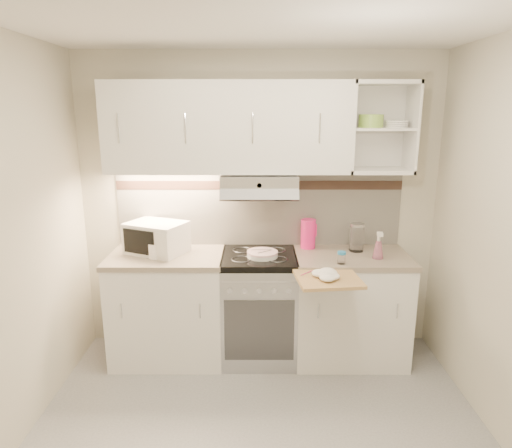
# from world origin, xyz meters

# --- Properties ---
(ground) EXTENTS (3.00, 3.00, 0.00)m
(ground) POSITION_xyz_m (0.00, 0.00, 0.00)
(ground) COLOR #939396
(ground) RESTS_ON ground
(room_shell) EXTENTS (3.04, 2.84, 2.52)m
(room_shell) POSITION_xyz_m (0.00, 0.37, 1.63)
(room_shell) COLOR beige
(room_shell) RESTS_ON ground
(base_cabinet_left) EXTENTS (0.90, 0.60, 0.86)m
(base_cabinet_left) POSITION_xyz_m (-0.75, 1.10, 0.43)
(base_cabinet_left) COLOR white
(base_cabinet_left) RESTS_ON ground
(worktop_left) EXTENTS (0.92, 0.62, 0.04)m
(worktop_left) POSITION_xyz_m (-0.75, 1.10, 0.88)
(worktop_left) COLOR gray
(worktop_left) RESTS_ON base_cabinet_left
(base_cabinet_right) EXTENTS (0.90, 0.60, 0.86)m
(base_cabinet_right) POSITION_xyz_m (0.75, 1.10, 0.43)
(base_cabinet_right) COLOR white
(base_cabinet_right) RESTS_ON ground
(worktop_right) EXTENTS (0.92, 0.62, 0.04)m
(worktop_right) POSITION_xyz_m (0.75, 1.10, 0.88)
(worktop_right) COLOR gray
(worktop_right) RESTS_ON base_cabinet_right
(electric_range) EXTENTS (0.60, 0.60, 0.90)m
(electric_range) POSITION_xyz_m (0.00, 1.10, 0.45)
(electric_range) COLOR #B7B7BC
(electric_range) RESTS_ON ground
(microwave) EXTENTS (0.54, 0.48, 0.25)m
(microwave) POSITION_xyz_m (-0.83, 1.16, 1.03)
(microwave) COLOR white
(microwave) RESTS_ON worktop_left
(watering_can) EXTENTS (0.22, 0.11, 0.19)m
(watering_can) POSITION_xyz_m (-0.81, 1.02, 0.97)
(watering_can) COLOR white
(watering_can) RESTS_ON worktop_left
(plate_stack) EXTENTS (0.25, 0.25, 0.05)m
(plate_stack) POSITION_xyz_m (0.03, 1.04, 0.92)
(plate_stack) COLOR silver
(plate_stack) RESTS_ON electric_range
(bread_loaf) EXTENTS (0.16, 0.16, 0.04)m
(bread_loaf) POSITION_xyz_m (-0.02, 1.10, 0.92)
(bread_loaf) COLOR #94643C
(bread_loaf) RESTS_ON electric_range
(pink_pitcher) EXTENTS (0.13, 0.12, 0.25)m
(pink_pitcher) POSITION_xyz_m (0.41, 1.29, 1.02)
(pink_pitcher) COLOR #F81F78
(pink_pitcher) RESTS_ON worktop_right
(glass_jar) EXTENTS (0.12, 0.12, 0.23)m
(glass_jar) POSITION_xyz_m (0.80, 1.20, 1.02)
(glass_jar) COLOR silver
(glass_jar) RESTS_ON worktop_right
(spice_jar) EXTENTS (0.06, 0.06, 0.10)m
(spice_jar) POSITION_xyz_m (0.62, 0.88, 0.95)
(spice_jar) COLOR silver
(spice_jar) RESTS_ON worktop_right
(spray_bottle) EXTENTS (0.09, 0.09, 0.23)m
(spray_bottle) POSITION_xyz_m (0.93, 1.01, 0.99)
(spray_bottle) COLOR pink
(spray_bottle) RESTS_ON worktop_right
(cutting_board) EXTENTS (0.48, 0.44, 0.02)m
(cutting_board) POSITION_xyz_m (0.49, 0.63, 0.87)
(cutting_board) COLOR tan
(cutting_board) RESTS_ON base_cabinet_right
(dish_towel) EXTENTS (0.30, 0.28, 0.07)m
(dish_towel) POSITION_xyz_m (0.45, 0.60, 0.92)
(dish_towel) COLOR white
(dish_towel) RESTS_ON cutting_board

